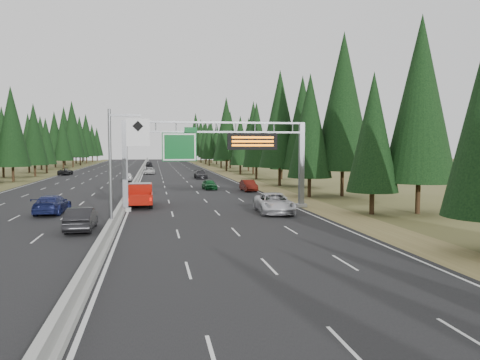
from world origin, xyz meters
TOP-DOWN VIEW (x-y plane):
  - road at (0.00, 80.00)m, footprint 32.00×260.00m
  - shoulder_right at (17.80, 80.00)m, footprint 3.60×260.00m
  - shoulder_left at (-17.80, 80.00)m, footprint 3.60×260.00m
  - median_barrier at (0.00, 80.00)m, footprint 0.70×260.00m
  - sign_gantry at (8.92, 34.88)m, footprint 16.75×0.98m
  - hov_sign_pole at (0.58, 24.97)m, footprint 2.80×0.50m
  - tree_row_right at (21.99, 73.90)m, footprint 12.42×240.77m
  - silver_minivan at (12.72, 31.56)m, footprint 3.16×6.19m
  - red_pickup at (1.50, 38.72)m, footprint 2.29×6.41m
  - car_ahead_green at (9.93, 54.41)m, footprint 1.86×4.01m
  - car_ahead_dkred at (14.50, 51.13)m, footprint 1.65×4.33m
  - car_ahead_dkgrey at (10.89, 75.61)m, footprint 2.13×5.03m
  - car_ahead_white at (1.88, 91.31)m, footprint 2.28×4.85m
  - car_ahead_far at (1.50, 129.59)m, footprint 1.91×4.51m
  - car_onc_near at (-2.00, 25.89)m, footprint 1.67×4.75m
  - car_onc_blue at (-5.60, 34.56)m, footprint 2.47×5.52m
  - car_onc_white at (-1.50, 71.85)m, footprint 1.95×4.25m
  - car_onc_far at (-14.50, 91.18)m, footprint 2.46×4.91m

SIDE VIEW (x-z plane):
  - shoulder_right at x=17.80m, z-range 0.00..0.06m
  - shoulder_left at x=-17.80m, z-range 0.00..0.06m
  - road at x=0.00m, z-range 0.00..0.08m
  - median_barrier at x=0.00m, z-range -0.01..0.84m
  - car_ahead_green at x=9.93m, z-range 0.08..1.41m
  - car_onc_far at x=-14.50m, z-range 0.08..1.41m
  - car_ahead_white at x=1.88m, z-range 0.08..1.42m
  - car_ahead_dkred at x=14.50m, z-range 0.08..1.49m
  - car_onc_white at x=-1.50m, z-range 0.08..1.49m
  - car_ahead_dkgrey at x=10.89m, z-range 0.08..1.53m
  - car_ahead_far at x=1.50m, z-range 0.08..1.60m
  - car_onc_near at x=-2.00m, z-range 0.08..1.64m
  - car_onc_blue at x=-5.60m, z-range 0.08..1.65m
  - silver_minivan at x=12.72m, z-range 0.08..1.75m
  - red_pickup at x=1.50m, z-range 0.19..2.28m
  - hov_sign_pole at x=0.58m, z-range 0.72..8.72m
  - sign_gantry at x=8.92m, z-range 1.37..9.17m
  - tree_row_right at x=21.99m, z-range -0.45..18.49m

